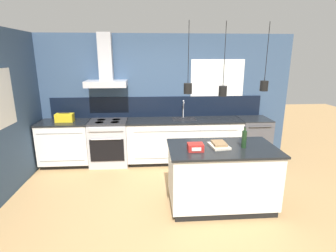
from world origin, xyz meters
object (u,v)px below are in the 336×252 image
object	(u,v)px
oven_range	(109,143)
yellow_toolbox	(65,118)
dishwasher	(253,139)
book_stack	(219,145)
red_supply_box	(195,147)
bottle_on_island	(244,139)

from	to	relation	value
oven_range	yellow_toolbox	size ratio (longest dim) A/B	2.68
dishwasher	yellow_toolbox	bearing A→B (deg)	180.00
dishwasher	oven_range	bearing A→B (deg)	-179.92
book_stack	red_supply_box	bearing A→B (deg)	-159.41
bottle_on_island	yellow_toolbox	distance (m)	3.46
book_stack	yellow_toolbox	bearing A→B (deg)	147.87
bottle_on_island	book_stack	distance (m)	0.36
dishwasher	red_supply_box	xyz separation A→B (m)	(-1.56, -1.80, 0.50)
dishwasher	yellow_toolbox	xyz separation A→B (m)	(-3.85, 0.00, 0.54)
dishwasher	red_supply_box	world-z (taller)	red_supply_box
bottle_on_island	yellow_toolbox	world-z (taller)	bottle_on_island
dishwasher	yellow_toolbox	world-z (taller)	yellow_toolbox
bottle_on_island	book_stack	bearing A→B (deg)	169.24
oven_range	red_supply_box	bearing A→B (deg)	-51.13
bottle_on_island	oven_range	bearing A→B (deg)	141.28
bottle_on_island	red_supply_box	size ratio (longest dim) A/B	1.45
dishwasher	yellow_toolbox	size ratio (longest dim) A/B	2.68
oven_range	bottle_on_island	world-z (taller)	bottle_on_island
bottle_on_island	yellow_toolbox	size ratio (longest dim) A/B	0.91
bottle_on_island	book_stack	world-z (taller)	bottle_on_island
book_stack	red_supply_box	xyz separation A→B (m)	(-0.37, -0.14, 0.02)
oven_range	dishwasher	xyz separation A→B (m)	(3.01, 0.00, -0.00)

